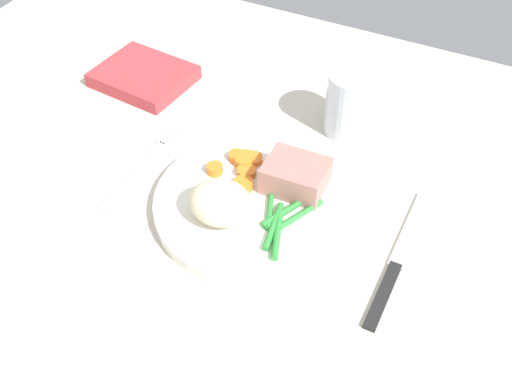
% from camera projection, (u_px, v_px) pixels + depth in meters
% --- Properties ---
extents(dining_table, '(1.20, 0.90, 0.02)m').
position_uv_depth(dining_table, '(250.00, 224.00, 0.72)').
color(dining_table, beige).
rests_on(dining_table, ground).
extents(dinner_plate, '(0.24, 0.24, 0.02)m').
position_uv_depth(dinner_plate, '(256.00, 203.00, 0.72)').
color(dinner_plate, white).
rests_on(dinner_plate, dining_table).
extents(meat_portion, '(0.07, 0.06, 0.03)m').
position_uv_depth(meat_portion, '(296.00, 176.00, 0.71)').
color(meat_portion, '#B2756B').
rests_on(meat_portion, dinner_plate).
extents(mashed_potatoes, '(0.07, 0.06, 0.04)m').
position_uv_depth(mashed_potatoes, '(221.00, 203.00, 0.68)').
color(mashed_potatoes, beige).
rests_on(mashed_potatoes, dinner_plate).
extents(carrot_slices, '(0.06, 0.07, 0.01)m').
position_uv_depth(carrot_slices, '(241.00, 168.00, 0.74)').
color(carrot_slices, orange).
rests_on(carrot_slices, dinner_plate).
extents(green_beans, '(0.07, 0.10, 0.01)m').
position_uv_depth(green_beans, '(280.00, 220.00, 0.68)').
color(green_beans, '#2D8C38').
rests_on(green_beans, dinner_plate).
extents(fork, '(0.01, 0.17, 0.00)m').
position_uv_depth(fork, '(141.00, 167.00, 0.77)').
color(fork, silver).
rests_on(fork, dining_table).
extents(knife, '(0.02, 0.21, 0.01)m').
position_uv_depth(knife, '(398.00, 260.00, 0.67)').
color(knife, black).
rests_on(knife, dining_table).
extents(water_glass, '(0.07, 0.07, 0.09)m').
position_uv_depth(water_glass, '(351.00, 107.00, 0.80)').
color(water_glass, silver).
rests_on(water_glass, dining_table).
extents(napkin, '(0.14, 0.12, 0.02)m').
position_uv_depth(napkin, '(144.00, 76.00, 0.90)').
color(napkin, '#B2383D').
rests_on(napkin, dining_table).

